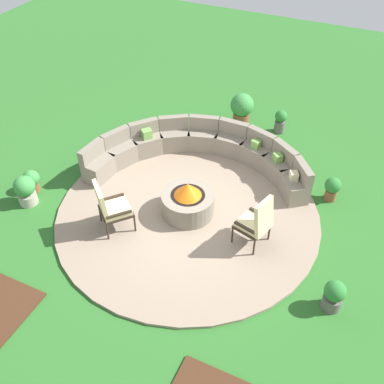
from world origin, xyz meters
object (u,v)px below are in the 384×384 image
(fire_pit, at_px, (188,201))
(potted_plant_0, at_px, (25,190))
(curved_stone_bench, at_px, (200,152))
(potted_plant_3, at_px, (32,180))
(potted_plant_2, at_px, (334,295))
(lounge_chair_front_left, at_px, (110,206))
(lounge_chair_front_right, at_px, (257,221))
(potted_plant_1, at_px, (242,108))
(potted_plant_4, at_px, (332,188))
(potted_plant_5, at_px, (281,121))

(fire_pit, height_order, potted_plant_0, fire_pit)
(curved_stone_bench, relative_size, potted_plant_3, 9.01)
(curved_stone_bench, distance_m, potted_plant_2, 4.48)
(curved_stone_bench, xyz_separation_m, lounge_chair_front_left, (-0.69, -2.64, 0.24))
(fire_pit, xyz_separation_m, lounge_chair_front_right, (1.52, -0.23, 0.28))
(potted_plant_1, xyz_separation_m, potted_plant_3, (-3.14, -4.54, -0.17))
(potted_plant_2, bearing_deg, potted_plant_3, 177.67)
(curved_stone_bench, xyz_separation_m, potted_plant_2, (3.61, -2.64, -0.05))
(lounge_chair_front_left, relative_size, potted_plant_2, 1.83)
(potted_plant_3, relative_size, potted_plant_4, 0.93)
(lounge_chair_front_right, distance_m, potted_plant_4, 2.23)
(fire_pit, xyz_separation_m, potted_plant_4, (2.56, 1.72, -0.04))
(potted_plant_4, xyz_separation_m, potted_plant_5, (-1.75, 2.08, 0.02))
(fire_pit, bearing_deg, lounge_chair_front_left, -138.54)
(potted_plant_4, distance_m, potted_plant_5, 2.72)
(lounge_chair_front_left, bearing_deg, potted_plant_3, -145.51)
(fire_pit, relative_size, potted_plant_3, 2.04)
(potted_plant_3, bearing_deg, potted_plant_1, 55.35)
(lounge_chair_front_right, xyz_separation_m, potted_plant_5, (-0.71, 4.03, -0.30))
(lounge_chair_front_left, height_order, potted_plant_5, lounge_chair_front_left)
(potted_plant_3, xyz_separation_m, potted_plant_5, (4.19, 4.55, 0.04))
(potted_plant_2, distance_m, potted_plant_4, 2.80)
(fire_pit, bearing_deg, curved_stone_bench, 106.01)
(curved_stone_bench, bearing_deg, lounge_chair_front_right, -43.04)
(potted_plant_0, bearing_deg, potted_plant_2, 0.88)
(lounge_chair_front_left, height_order, potted_plant_0, lounge_chair_front_left)
(potted_plant_4, height_order, potted_plant_5, potted_plant_5)
(fire_pit, distance_m, potted_plant_3, 3.47)
(fire_pit, relative_size, potted_plant_0, 1.57)
(fire_pit, relative_size, potted_plant_5, 1.74)
(fire_pit, distance_m, lounge_chair_front_left, 1.56)
(curved_stone_bench, relative_size, potted_plant_0, 6.94)
(lounge_chair_front_right, xyz_separation_m, potted_plant_0, (-4.73, -0.89, -0.26))
(fire_pit, height_order, lounge_chair_front_right, lounge_chair_front_right)
(lounge_chair_front_right, bearing_deg, fire_pit, 96.50)
(curved_stone_bench, bearing_deg, potted_plant_5, 59.74)
(lounge_chair_front_left, xyz_separation_m, potted_plant_4, (3.71, 2.74, -0.31))
(potted_plant_0, bearing_deg, potted_plant_4, 26.15)
(potted_plant_0, relative_size, potted_plant_4, 1.21)
(lounge_chair_front_right, xyz_separation_m, potted_plant_2, (1.63, -0.79, -0.30))
(fire_pit, height_order, lounge_chair_front_left, lounge_chair_front_left)
(potted_plant_3, bearing_deg, potted_plant_5, 47.36)
(potted_plant_0, height_order, potted_plant_1, potted_plant_1)
(potted_plant_2, xyz_separation_m, potted_plant_4, (-0.59, 2.74, -0.01))
(curved_stone_bench, relative_size, potted_plant_4, 8.42)
(potted_plant_1, distance_m, potted_plant_3, 5.52)
(lounge_chair_front_right, xyz_separation_m, potted_plant_1, (-1.76, 4.02, -0.17))
(potted_plant_4, relative_size, potted_plant_5, 0.91)
(potted_plant_4, bearing_deg, lounge_chair_front_left, -143.61)
(potted_plant_3, distance_m, potted_plant_4, 6.44)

